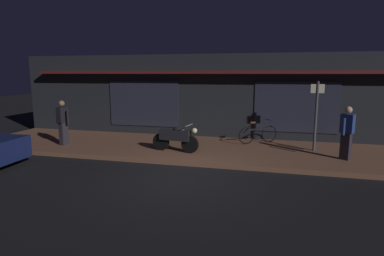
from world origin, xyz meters
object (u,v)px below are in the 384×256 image
motorcycle (176,137)px  bicycle_parked (258,134)px  person_bystander (347,132)px  sign_post (316,112)px  person_photographer (63,122)px

motorcycle → bicycle_parked: (2.66, 2.05, -0.14)m
motorcycle → person_bystander: 5.44m
person_bystander → sign_post: 1.38m
person_photographer → sign_post: 9.13m
person_photographer → person_bystander: bearing=1.8°
sign_post → person_photographer: bearing=-171.6°
bicycle_parked → person_photographer: person_photographer is taller
motorcycle → person_bystander: person_bystander is taller
person_photographer → sign_post: bearing=8.4°
motorcycle → person_bystander: size_ratio=1.02×
sign_post → motorcycle: bearing=-164.0°
person_photographer → bicycle_parked: bearing=16.2°
motorcycle → sign_post: size_ratio=0.71×
motorcycle → bicycle_parked: motorcycle is taller
person_photographer → person_bystander: 9.83m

